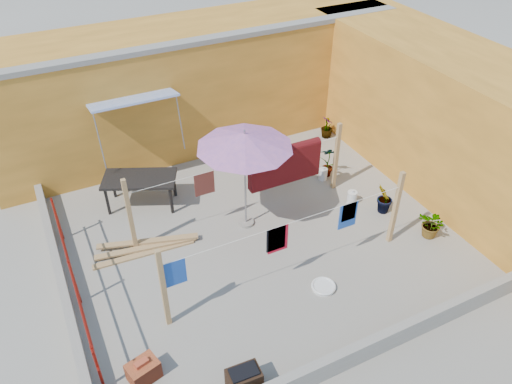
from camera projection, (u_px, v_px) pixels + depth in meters
ground at (257, 236)px, 10.98m from camera, size 80.00×80.00×0.00m
wall_back at (197, 83)px, 13.57m from camera, size 11.00×3.27×3.21m
wall_right at (453, 121)px, 11.87m from camera, size 2.40×9.00×3.20m
parapet_front at (353, 355)px, 8.27m from camera, size 8.30×0.16×0.44m
parapet_left at (64, 291)px, 9.40m from camera, size 0.16×7.30×0.44m
red_railing at (73, 276)px, 9.03m from camera, size 0.05×4.20×1.10m
clothesline_rig at (281, 175)px, 11.03m from camera, size 5.09×2.35×1.80m
patio_umbrella at (245, 141)px, 10.02m from camera, size 2.38×2.38×2.42m
outdoor_table at (140, 180)px, 11.46m from camera, size 1.86×1.44×0.78m
brick_stack at (143, 371)px, 8.08m from camera, size 0.57×0.47×0.43m
lumber_pile at (146, 247)px, 10.58m from camera, size 2.28×0.76×0.14m
brazier at (244, 380)px, 7.89m from camera, size 0.55×0.38×0.48m
white_basin at (323, 287)px, 9.73m from camera, size 0.49×0.49×0.08m
water_jug_a at (352, 197)px, 11.83m from camera, size 0.23×0.23×0.37m
water_jug_b at (323, 174)px, 12.64m from camera, size 0.22×0.22×0.34m
green_hose at (286, 157)px, 13.48m from camera, size 0.57×0.57×0.08m
plant_back_a at (267, 160)px, 12.72m from camera, size 0.91×0.91×0.77m
plant_back_b at (327, 127)px, 14.24m from camera, size 0.36×0.36×0.63m
plant_right_a at (329, 161)px, 12.59m from camera, size 0.56×0.50×0.88m
plant_right_b at (385, 199)px, 11.40m from camera, size 0.56×0.56×0.80m
plant_right_c at (432, 225)px, 10.78m from camera, size 0.61×0.68×0.65m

